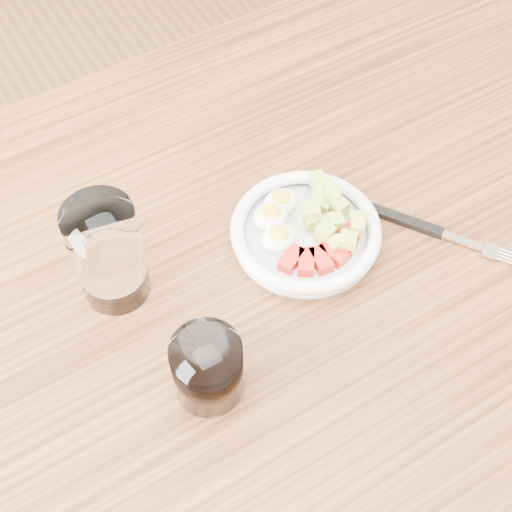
{
  "coord_description": "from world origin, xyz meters",
  "views": [
    {
      "loc": [
        -0.26,
        -0.41,
        1.51
      ],
      "look_at": [
        -0.01,
        0.01,
        0.8
      ],
      "focal_mm": 50.0,
      "sensor_mm": 36.0,
      "label": 1
    }
  ],
  "objects": [
    {
      "name": "coffee_glass",
      "position": [
        -0.14,
        -0.1,
        0.81
      ],
      "size": [
        0.08,
        0.08,
        0.09
      ],
      "color": "white",
      "rests_on": "dining_table"
    },
    {
      "name": "water_glass",
      "position": [
        -0.17,
        0.08,
        0.84
      ],
      "size": [
        0.08,
        0.08,
        0.15
      ],
      "primitive_type": "cylinder",
      "color": "white",
      "rests_on": "dining_table"
    },
    {
      "name": "ground",
      "position": [
        0.0,
        0.0,
        0.0
      ],
      "size": [
        4.0,
        4.0,
        0.0
      ],
      "primitive_type": "plane",
      "color": "brown",
      "rests_on": "ground"
    },
    {
      "name": "bowl",
      "position": [
        0.07,
        0.02,
        0.79
      ],
      "size": [
        0.19,
        0.19,
        0.05
      ],
      "color": "white",
      "rests_on": "dining_table"
    },
    {
      "name": "fork",
      "position": [
        0.21,
        -0.05,
        0.77
      ],
      "size": [
        0.13,
        0.18,
        0.01
      ],
      "color": "black",
      "rests_on": "dining_table"
    },
    {
      "name": "dining_table",
      "position": [
        0.0,
        0.0,
        0.67
      ],
      "size": [
        1.5,
        0.9,
        0.77
      ],
      "color": "brown",
      "rests_on": "ground"
    }
  ]
}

